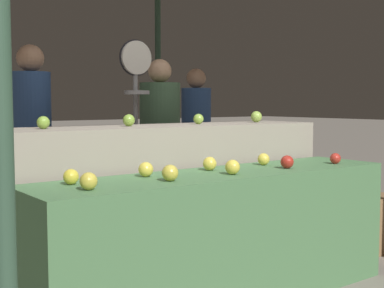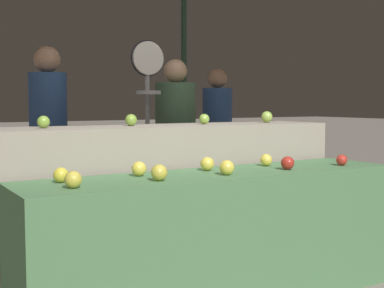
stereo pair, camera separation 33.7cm
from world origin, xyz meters
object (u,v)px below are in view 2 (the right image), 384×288
object	(u,v)px
produce_scale	(148,98)
person_customer_right	(48,130)
person_vendor_at_scale	(176,135)
person_customer_left	(217,131)
wooden_crate_side	(379,226)

from	to	relation	value
produce_scale	person_customer_right	xyz separation A→B (m)	(-0.64, 0.56, -0.26)
person_vendor_at_scale	person_customer_left	bearing A→B (deg)	-141.60
person_vendor_at_scale	person_customer_right	xyz separation A→B (m)	(-1.06, 0.27, 0.07)
person_customer_right	wooden_crate_side	xyz separation A→B (m)	(2.13, -1.62, -0.74)
produce_scale	person_customer_left	distance (m)	1.45
produce_scale	wooden_crate_side	size ratio (longest dim) A/B	3.75
person_vendor_at_scale	wooden_crate_side	bearing A→B (deg)	134.97
wooden_crate_side	person_vendor_at_scale	bearing A→B (deg)	128.68
wooden_crate_side	person_customer_right	bearing A→B (deg)	142.77
produce_scale	wooden_crate_side	bearing A→B (deg)	-35.32
person_vendor_at_scale	person_customer_left	world-z (taller)	person_vendor_at_scale
produce_scale	person_customer_right	world-z (taller)	produce_scale
person_customer_right	person_customer_left	bearing A→B (deg)	171.11
person_customer_left	person_customer_right	world-z (taller)	person_customer_right
person_vendor_at_scale	person_customer_left	size ratio (longest dim) A/B	1.02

